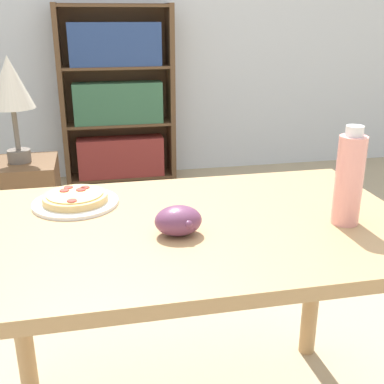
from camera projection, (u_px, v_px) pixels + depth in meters
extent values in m
cube|color=silver|center=(105.00, 6.00, 3.56)|extent=(8.00, 0.05, 2.60)
cube|color=tan|center=(193.00, 228.00, 1.26)|extent=(1.15, 0.72, 0.03)
cylinder|color=tan|center=(19.00, 305.00, 1.56)|extent=(0.06, 0.06, 0.69)
cylinder|color=tan|center=(314.00, 273.00, 1.76)|extent=(0.06, 0.06, 0.69)
cylinder|color=white|center=(76.00, 203.00, 1.37)|extent=(0.24, 0.24, 0.01)
cylinder|color=#DBB26B|center=(75.00, 198.00, 1.37)|extent=(0.18, 0.18, 0.02)
cylinder|color=#EACC7A|center=(75.00, 194.00, 1.36)|extent=(0.16, 0.16, 0.00)
cylinder|color=#A83328|center=(85.00, 187.00, 1.41)|extent=(0.03, 0.03, 0.00)
cylinder|color=#A83328|center=(68.00, 187.00, 1.41)|extent=(0.03, 0.03, 0.00)
cylinder|color=#A83328|center=(64.00, 190.00, 1.38)|extent=(0.03, 0.03, 0.00)
cylinder|color=#A83328|center=(72.00, 201.00, 1.30)|extent=(0.03, 0.03, 0.00)
cylinder|color=#A83328|center=(81.00, 189.00, 1.39)|extent=(0.03, 0.03, 0.00)
ellipsoid|color=#6B3856|center=(178.00, 220.00, 1.17)|extent=(0.12, 0.09, 0.07)
sphere|color=#6B3856|center=(192.00, 219.00, 1.18)|extent=(0.03, 0.03, 0.03)
sphere|color=#6B3856|center=(182.00, 223.00, 1.15)|extent=(0.02, 0.02, 0.02)
sphere|color=#6B3856|center=(162.00, 222.00, 1.16)|extent=(0.03, 0.03, 0.03)
sphere|color=#6B3856|center=(180.00, 221.00, 1.20)|extent=(0.03, 0.03, 0.03)
sphere|color=#6B3856|center=(187.00, 223.00, 1.15)|extent=(0.02, 0.02, 0.02)
sphere|color=#6B3856|center=(190.00, 227.00, 1.17)|extent=(0.02, 0.02, 0.02)
sphere|color=#6B3856|center=(174.00, 223.00, 1.19)|extent=(0.03, 0.03, 0.03)
sphere|color=#6B3856|center=(188.00, 224.00, 1.14)|extent=(0.02, 0.02, 0.02)
cylinder|color=pink|center=(349.00, 181.00, 1.21)|extent=(0.07, 0.07, 0.23)
cylinder|color=white|center=(355.00, 131.00, 1.17)|extent=(0.04, 0.04, 0.03)
cube|color=brown|center=(62.00, 98.00, 3.57)|extent=(0.04, 0.25, 1.32)
cube|color=brown|center=(171.00, 94.00, 3.73)|extent=(0.04, 0.25, 1.32)
cube|color=brown|center=(117.00, 94.00, 3.76)|extent=(0.85, 0.01, 1.32)
cube|color=brown|center=(122.00, 176.00, 3.87)|extent=(0.78, 0.24, 0.02)
cube|color=#99332D|center=(121.00, 157.00, 3.80)|extent=(0.66, 0.18, 0.31)
cube|color=brown|center=(119.00, 124.00, 3.72)|extent=(0.78, 0.24, 0.02)
cube|color=#3D704C|center=(118.00, 103.00, 3.65)|extent=(0.66, 0.18, 0.31)
cube|color=brown|center=(116.00, 67.00, 3.58)|extent=(0.78, 0.24, 0.02)
cube|color=navy|center=(115.00, 44.00, 3.50)|extent=(0.66, 0.18, 0.31)
cube|color=brown|center=(113.00, 6.00, 3.43)|extent=(0.78, 0.24, 0.02)
cube|color=brown|center=(27.00, 215.00, 2.44)|extent=(0.34, 0.34, 0.56)
cylinder|color=#665B51|center=(19.00, 156.00, 2.34)|extent=(0.11, 0.11, 0.06)
cylinder|color=#665B51|center=(16.00, 129.00, 2.29)|extent=(0.02, 0.02, 0.20)
cone|color=beige|center=(10.00, 82.00, 2.22)|extent=(0.21, 0.21, 0.24)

